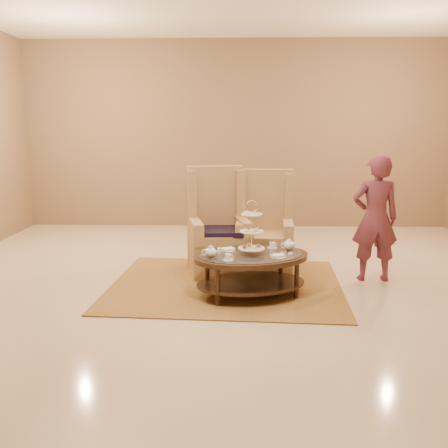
{
  "coord_description": "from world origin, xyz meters",
  "views": [
    {
      "loc": [
        0.04,
        -5.57,
        1.91
      ],
      "look_at": [
        -0.13,
        0.2,
        0.78
      ],
      "focal_mm": 40.0,
      "sensor_mm": 36.0,
      "label": 1
    }
  ],
  "objects_px": {
    "tea_table": "(251,262)",
    "person": "(375,219)",
    "armchair_left": "(218,237)",
    "armchair_right": "(265,238)"
  },
  "relations": [
    {
      "from": "tea_table",
      "to": "person",
      "type": "bearing_deg",
      "value": 6.17
    },
    {
      "from": "armchair_left",
      "to": "person",
      "type": "height_order",
      "value": "person"
    },
    {
      "from": "tea_table",
      "to": "person",
      "type": "xyz_separation_m",
      "value": [
        1.55,
        0.66,
        0.39
      ]
    },
    {
      "from": "tea_table",
      "to": "person",
      "type": "height_order",
      "value": "person"
    },
    {
      "from": "tea_table",
      "to": "armchair_left",
      "type": "distance_m",
      "value": 1.09
    },
    {
      "from": "person",
      "to": "armchair_left",
      "type": "bearing_deg",
      "value": -10.09
    },
    {
      "from": "armchair_left",
      "to": "armchair_right",
      "type": "distance_m",
      "value": 0.63
    },
    {
      "from": "tea_table",
      "to": "armchair_right",
      "type": "xyz_separation_m",
      "value": [
        0.21,
        1.04,
        0.05
      ]
    },
    {
      "from": "person",
      "to": "tea_table",
      "type": "bearing_deg",
      "value": 22.82
    },
    {
      "from": "armchair_right",
      "to": "person",
      "type": "height_order",
      "value": "person"
    }
  ]
}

